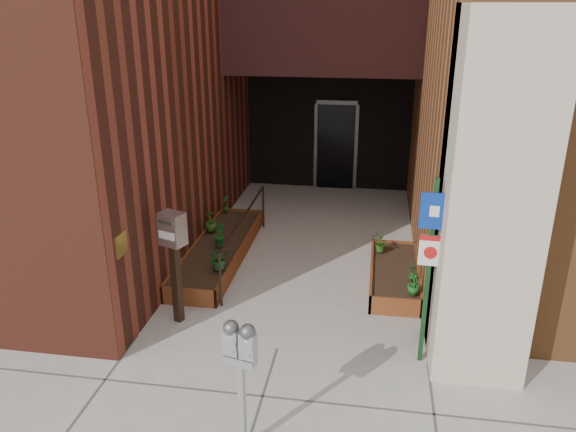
% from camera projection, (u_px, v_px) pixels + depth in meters
% --- Properties ---
extents(ground, '(80.00, 80.00, 0.00)m').
position_uv_depth(ground, '(277.00, 349.00, 7.62)').
color(ground, '#9E9991').
rests_on(ground, ground).
extents(planter_left, '(0.90, 3.60, 0.30)m').
position_uv_depth(planter_left, '(220.00, 251.00, 10.29)').
color(planter_left, brown).
rests_on(planter_left, ground).
extents(planter_right, '(0.80, 2.20, 0.30)m').
position_uv_depth(planter_right, '(394.00, 275.00, 9.36)').
color(planter_right, brown).
rests_on(planter_right, ground).
extents(handrail, '(0.04, 3.34, 0.90)m').
position_uv_depth(handrail, '(245.00, 222.00, 9.95)').
color(handrail, black).
rests_on(handrail, ground).
extents(parking_meter, '(0.35, 0.20, 1.53)m').
position_uv_depth(parking_meter, '(240.00, 353.00, 5.50)').
color(parking_meter, '#AAAAAD').
rests_on(parking_meter, ground).
extents(sign_post, '(0.34, 0.09, 2.49)m').
position_uv_depth(sign_post, '(430.00, 254.00, 6.83)').
color(sign_post, '#133517').
rests_on(sign_post, ground).
extents(payment_dropbox, '(0.40, 0.35, 1.70)m').
position_uv_depth(payment_dropbox, '(173.00, 245.00, 7.86)').
color(payment_dropbox, black).
rests_on(payment_dropbox, ground).
extents(shrub_left_a, '(0.45, 0.45, 0.39)m').
position_uv_depth(shrub_left_a, '(220.00, 258.00, 9.17)').
color(shrub_left_a, '#18551E').
rests_on(shrub_left_a, planter_left).
extents(shrub_left_b, '(0.27, 0.27, 0.41)m').
position_uv_depth(shrub_left_b, '(219.00, 235.00, 10.04)').
color(shrub_left_b, '#18541C').
rests_on(shrub_left_b, planter_left).
extents(shrub_left_c, '(0.32, 0.32, 0.41)m').
position_uv_depth(shrub_left_c, '(211.00, 221.00, 10.68)').
color(shrub_left_c, '#275B1A').
rests_on(shrub_left_c, planter_left).
extents(shrub_left_d, '(0.25, 0.25, 0.35)m').
position_uv_depth(shrub_left_d, '(226.00, 204.00, 11.68)').
color(shrub_left_d, '#2C631C').
rests_on(shrub_left_d, planter_left).
extents(shrub_right_a, '(0.26, 0.26, 0.33)m').
position_uv_depth(shrub_right_a, '(414.00, 284.00, 8.38)').
color(shrub_right_a, '#1B601E').
rests_on(shrub_right_a, planter_right).
extents(shrub_right_b, '(0.22, 0.22, 0.30)m').
position_uv_depth(shrub_right_b, '(412.00, 272.00, 8.76)').
color(shrub_right_b, '#19581F').
rests_on(shrub_right_b, planter_right).
extents(shrub_right_c, '(0.39, 0.39, 0.31)m').
position_uv_depth(shrub_right_c, '(380.00, 243.00, 9.81)').
color(shrub_right_c, '#295919').
rests_on(shrub_right_c, planter_right).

